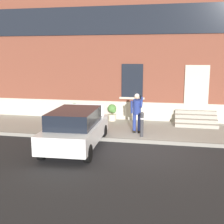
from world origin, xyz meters
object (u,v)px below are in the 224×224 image
person_on_phone (137,110)px  hatchback_car_white (76,128)px  bollard_near_person (142,124)px  planter_cream (112,112)px  planter_olive (74,111)px

person_on_phone → hatchback_car_white: bearing=-122.8°
hatchback_car_white → bollard_near_person: size_ratio=3.95×
person_on_phone → planter_cream: person_on_phone is taller
bollard_near_person → person_on_phone: (-0.28, 0.57, 0.43)m
planter_olive → person_on_phone: bearing=-31.8°
hatchback_car_white → person_on_phone: (2.05, 2.14, 0.36)m
bollard_near_person → planter_olive: bearing=144.1°
person_on_phone → planter_olive: 4.22m
hatchback_car_white → person_on_phone: size_ratio=2.37×
planter_cream → planter_olive: bearing=-179.5°
hatchback_car_white → person_on_phone: bearing=46.2°
planter_cream → person_on_phone: bearing=-55.6°
person_on_phone → planter_cream: size_ratio=2.02×
bollard_near_person → person_on_phone: 0.77m
hatchback_car_white → planter_olive: bearing=109.1°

